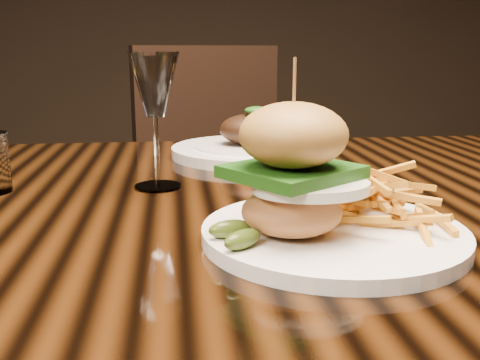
{
  "coord_description": "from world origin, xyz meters",
  "views": [
    {
      "loc": [
        -0.12,
        -0.74,
        0.94
      ],
      "look_at": [
        -0.05,
        -0.18,
        0.81
      ],
      "focal_mm": 42.0,
      "sensor_mm": 36.0,
      "label": 1
    }
  ],
  "objects": [
    {
      "name": "chair_far",
      "position": [
        0.02,
        0.89,
        0.54
      ],
      "size": [
        0.58,
        0.58,
        0.95
      ],
      "rotation": [
        0.0,
        0.0,
        0.3
      ],
      "color": "black",
      "rests_on": "ground"
    },
    {
      "name": "wine_glass",
      "position": [
        -0.14,
        0.04,
        0.89
      ],
      "size": [
        0.07,
        0.07,
        0.19
      ],
      "color": "white",
      "rests_on": "dining_table"
    },
    {
      "name": "burger_plate",
      "position": [
        0.03,
        -0.21,
        0.8
      ],
      "size": [
        0.27,
        0.27,
        0.18
      ],
      "rotation": [
        0.0,
        0.0,
        0.4
      ],
      "color": "white",
      "rests_on": "dining_table"
    },
    {
      "name": "ramekin",
      "position": [
        0.07,
        0.03,
        0.77
      ],
      "size": [
        0.09,
        0.09,
        0.04
      ],
      "primitive_type": "cube",
      "rotation": [
        0.0,
        0.0,
        0.14
      ],
      "color": "white",
      "rests_on": "dining_table"
    },
    {
      "name": "dining_table",
      "position": [
        0.0,
        0.0,
        0.67
      ],
      "size": [
        1.6,
        0.9,
        0.75
      ],
      "color": "black",
      "rests_on": "ground"
    },
    {
      "name": "far_dish",
      "position": [
        0.02,
        0.26,
        0.77
      ],
      "size": [
        0.28,
        0.28,
        0.09
      ],
      "rotation": [
        0.0,
        0.0,
        -0.11
      ],
      "color": "white",
      "rests_on": "dining_table"
    }
  ]
}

